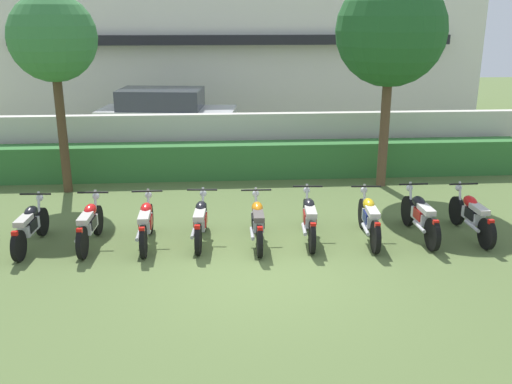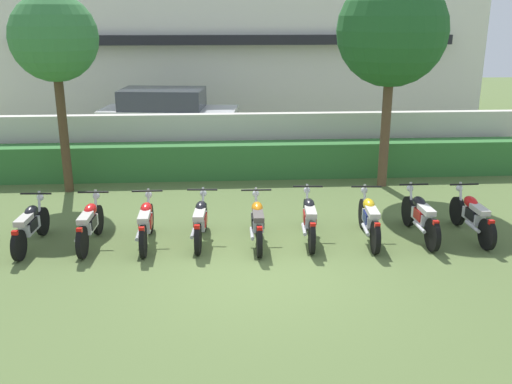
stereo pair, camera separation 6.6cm
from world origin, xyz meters
The scene contains 16 objects.
ground centered at (0.00, 0.00, 0.00)m, with size 60.00×60.00×0.00m, color #566B38.
building centered at (0.00, 16.58, 3.16)m, with size 19.92×6.50×6.32m.
compound_wall centered at (0.00, 6.61, 0.82)m, with size 18.93×0.30×1.63m, color beige.
hedge_row centered at (0.00, 5.91, 0.47)m, with size 15.14×0.70×0.95m, color #337033.
parked_car centered at (-2.41, 10.10, 0.94)m, with size 4.70×2.53×1.89m.
tree_near_inspector centered at (-4.50, 4.92, 3.71)m, with size 2.05×2.05×4.77m.
tree_far_side centered at (3.50, 4.88, 3.86)m, with size 2.68×2.68×5.22m.
motorcycle_in_row_0 centered at (-4.32, 1.30, 0.44)m, with size 0.60×1.82×0.94m.
motorcycle_in_row_1 centered at (-3.21, 1.31, 0.45)m, with size 0.60×1.80×0.96m.
motorcycle_in_row_2 centered at (-2.14, 1.29, 0.45)m, with size 0.60×1.83×0.96m.
motorcycle_in_row_3 centered at (-1.09, 1.35, 0.44)m, with size 0.60×1.80×0.95m.
motorcycle_in_row_4 centered at (0.00, 1.20, 0.45)m, with size 0.60×1.88×0.96m.
motorcycle_in_row_5 centered at (1.03, 1.33, 0.45)m, with size 0.60×1.94×0.96m.
motorcycle_in_row_6 centered at (2.20, 1.23, 0.45)m, with size 0.60×1.94×0.97m.
motorcycle_in_row_7 centered at (3.24, 1.28, 0.46)m, with size 0.60×1.97×0.97m.
motorcycle_in_row_8 centered at (4.30, 1.27, 0.45)m, with size 0.60×1.94×0.96m.
Camera 1 is at (-0.77, -9.10, 4.29)m, focal length 40.04 mm.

